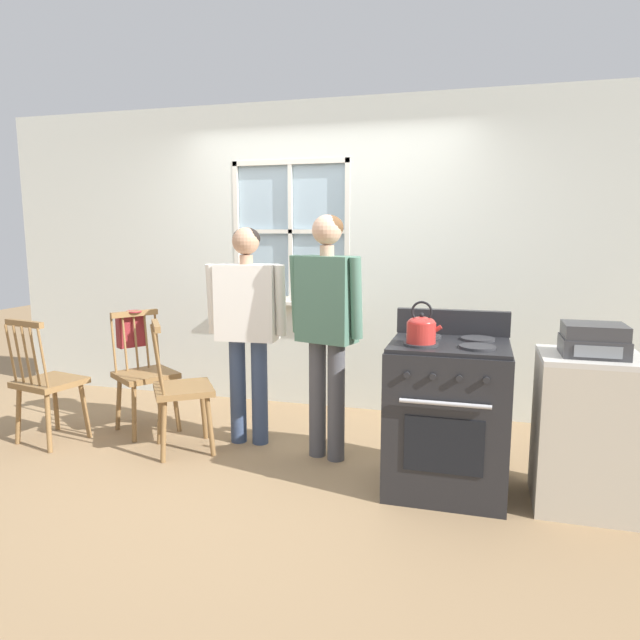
{
  "coord_description": "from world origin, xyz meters",
  "views": [
    {
      "loc": [
        1.31,
        -3.5,
        1.59
      ],
      "look_at": [
        0.3,
        0.11,
        1.0
      ],
      "focal_mm": 32.0,
      "sensor_mm": 36.0,
      "label": 1
    }
  ],
  "objects": [
    {
      "name": "person_elderly_left",
      "position": [
        -0.32,
        0.33,
        0.98
      ],
      "size": [
        0.6,
        0.24,
        1.61
      ],
      "rotation": [
        0.0,
        0.0,
        0.07
      ],
      "color": "#384766",
      "rests_on": "ground_plane"
    },
    {
      "name": "handbag",
      "position": [
        -1.41,
        0.5,
        0.78
      ],
      "size": [
        0.25,
        0.25,
        0.31
      ],
      "color": "maroon",
      "rests_on": "chair_by_window"
    },
    {
      "name": "person_teen_center",
      "position": [
        0.32,
        0.21,
        1.03
      ],
      "size": [
        0.56,
        0.31,
        1.69
      ],
      "rotation": [
        0.0,
        0.0,
        -0.28
      ],
      "color": "#4C4C51",
      "rests_on": "ground_plane"
    },
    {
      "name": "stove",
      "position": [
        1.16,
        -0.06,
        0.47
      ],
      "size": [
        0.71,
        0.68,
        1.08
      ],
      "color": "#232326",
      "rests_on": "ground_plane"
    },
    {
      "name": "chair_center_cluster",
      "position": [
        -1.78,
        -0.06,
        0.45
      ],
      "size": [
        0.5,
        0.48,
        0.95
      ],
      "rotation": [
        0.0,
        0.0,
        2.93
      ],
      "color": "olive",
      "rests_on": "ground_plane"
    },
    {
      "name": "chair_near_wall",
      "position": [
        -0.73,
        0.05,
        0.45
      ],
      "size": [
        0.57,
        0.57,
        0.95
      ],
      "rotation": [
        0.0,
        0.0,
        2.18
      ],
      "color": "olive",
      "rests_on": "ground_plane"
    },
    {
      "name": "potted_plant",
      "position": [
        -0.07,
        1.31,
        1.04
      ],
      "size": [
        0.14,
        0.14,
        0.25
      ],
      "color": "#935B3D",
      "rests_on": "wall_back"
    },
    {
      "name": "stereo",
      "position": [
        1.94,
        -0.1,
        0.99
      ],
      "size": [
        0.34,
        0.29,
        0.18
      ],
      "color": "#38383A",
      "rests_on": "side_counter"
    },
    {
      "name": "ground_plane",
      "position": [
        0.0,
        0.0,
        0.0
      ],
      "size": [
        16.0,
        16.0,
        0.0
      ],
      "primitive_type": "plane",
      "color": "#937551"
    },
    {
      "name": "kettle",
      "position": [
        1.0,
        -0.19,
        1.02
      ],
      "size": [
        0.21,
        0.17,
        0.25
      ],
      "color": "red",
      "rests_on": "stove"
    },
    {
      "name": "wall_back",
      "position": [
        0.02,
        1.4,
        1.33
      ],
      "size": [
        6.4,
        0.16,
        2.7
      ],
      "color": "silver",
      "rests_on": "ground_plane"
    },
    {
      "name": "side_counter",
      "position": [
        1.94,
        -0.08,
        0.45
      ],
      "size": [
        0.55,
        0.5,
        0.9
      ],
      "color": "beige",
      "rests_on": "ground_plane"
    },
    {
      "name": "chair_by_window",
      "position": [
        -1.22,
        0.36,
        0.45
      ],
      "size": [
        0.57,
        0.57,
        0.95
      ],
      "rotation": [
        0.0,
        0.0,
        0.96
      ],
      "color": "olive",
      "rests_on": "ground_plane"
    }
  ]
}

